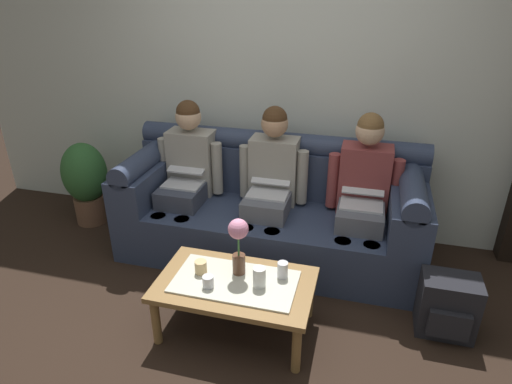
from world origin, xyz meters
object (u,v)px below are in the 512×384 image
cup_far_center (201,267)px  coffee_table (235,288)px  cup_near_left (208,282)px  backpack_right (447,306)px  potted_plant (86,180)px  person_middle (271,179)px  cup_near_right (259,277)px  person_left (187,170)px  cup_far_left (283,270)px  couch (271,211)px  flower_vase (238,240)px  person_right (363,189)px

cup_far_center → coffee_table: bearing=-6.1°
cup_near_left → backpack_right: 1.53m
cup_near_left → potted_plant: (-1.61, 1.12, 0.01)m
person_middle → cup_near_right: size_ratio=9.43×
person_left → cup_far_left: 1.33m
couch → cup_far_center: (-0.24, -0.95, 0.06)m
potted_plant → person_left: bearing=-2.7°
person_middle → backpack_right: size_ratio=3.00×
cup_far_left → backpack_right: size_ratio=0.26×
potted_plant → cup_far_left: bearing=-24.1°
cup_near_left → cup_near_right: bearing=16.7°
flower_vase → cup_near_left: 0.31m
coffee_table → cup_far_center: 0.26m
coffee_table → flower_vase: bearing=89.8°
cup_far_left → backpack_right: cup_far_left is taller
person_left → cup_near_right: bearing=-48.3°
coffee_table → cup_far_center: (-0.24, 0.03, 0.10)m
couch → person_left: (-0.71, -0.00, 0.29)m
person_left → cup_near_right: person_left is taller
backpack_right → flower_vase: bearing=-169.8°
couch → backpack_right: size_ratio=5.85×
person_middle → flower_vase: (0.00, -0.88, -0.03)m
person_right → cup_near_right: person_right is taller
cup_near_left → person_right: bearing=51.5°
person_middle → person_right: size_ratio=1.00×
person_right → cup_near_left: bearing=-128.5°
couch → cup_near_right: (0.16, -0.98, 0.08)m
backpack_right → cup_near_right: bearing=-163.9°
cup_near_right → person_left: bearing=131.7°
person_left → cup_near_right: size_ratio=9.43×
couch → person_middle: person_middle is taller
cup_near_left → backpack_right: size_ratio=0.19×
cup_far_left → backpack_right: bearing=11.5°
flower_vase → cup_near_right: (0.16, -0.10, -0.18)m
couch → cup_far_left: bearing=-72.1°
coffee_table → backpack_right: bearing=13.9°
person_right → person_middle: bearing=180.0°
cup_far_left → cup_near_left: bearing=-153.0°
flower_vase → cup_far_left: 0.34m
flower_vase → cup_far_center: flower_vase is taller
cup_far_center → cup_near_left: bearing=-52.3°
person_right → flower_vase: bearing=-128.9°
person_right → couch: bearing=179.7°
person_left → flower_vase: size_ratio=3.15×
cup_near_right → backpack_right: cup_near_right is taller
flower_vase → cup_near_left: (-0.14, -0.19, -0.21)m
person_left → cup_far_center: bearing=-63.2°
coffee_table → cup_near_right: 0.20m
coffee_table → cup_far_center: cup_far_center is taller
cup_near_right → flower_vase: bearing=148.6°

